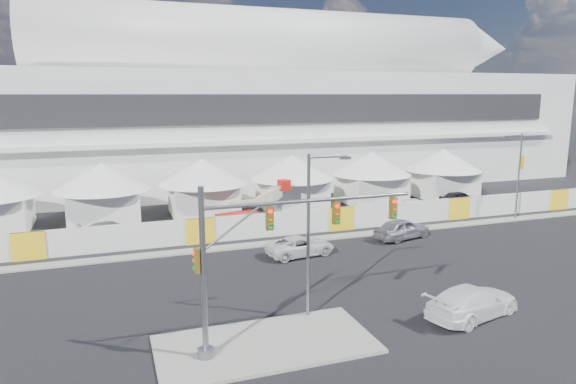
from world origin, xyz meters
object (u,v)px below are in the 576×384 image
object	(u,v)px
lot_car_a	(417,206)
lot_car_c	(112,231)
pickup_curb	(300,246)
streetlight_median	(312,224)
sedan_silver	(402,229)
pickup_near	(472,302)
streetlight_curb	(518,170)
traffic_mast	(251,259)
boom_lift	(245,214)
lot_car_b	(460,198)

from	to	relation	value
lot_car_a	lot_car_c	size ratio (longest dim) A/B	0.76
pickup_curb	streetlight_median	size ratio (longest dim) A/B	0.60
sedan_silver	streetlight_median	bearing A→B (deg)	118.27
pickup_near	streetlight_curb	xyz separation A→B (m)	(17.59, 16.05, 3.79)
sedan_silver	streetlight_median	size ratio (longest dim) A/B	0.58
sedan_silver	streetlight_curb	size ratio (longest dim) A/B	0.62
pickup_curb	lot_car_c	xyz separation A→B (m)	(-12.72, 8.79, 0.03)
sedan_silver	pickup_near	world-z (taller)	sedan_silver
sedan_silver	traffic_mast	world-z (taller)	traffic_mast
traffic_mast	boom_lift	xyz separation A→B (m)	(5.51, 22.25, -3.39)
lot_car_a	pickup_near	bearing A→B (deg)	166.98
pickup_curb	streetlight_curb	world-z (taller)	streetlight_curb
lot_car_a	lot_car_c	world-z (taller)	lot_car_c
lot_car_a	traffic_mast	world-z (taller)	traffic_mast
boom_lift	pickup_curb	bearing A→B (deg)	-95.37
pickup_near	streetlight_median	xyz separation A→B (m)	(-7.90, 2.75, 4.15)
pickup_curb	lot_car_a	world-z (taller)	pickup_curb
traffic_mast	boom_lift	size ratio (longest dim) A/B	1.37
lot_car_b	traffic_mast	world-z (taller)	traffic_mast
pickup_curb	traffic_mast	bearing A→B (deg)	142.99
traffic_mast	streetlight_curb	xyz separation A→B (m)	(29.40, 15.88, 0.25)
sedan_silver	boom_lift	xyz separation A→B (m)	(-10.70, 8.50, 0.14)
pickup_curb	lot_car_a	distance (m)	18.04
lot_car_a	streetlight_median	size ratio (longest dim) A/B	0.45
pickup_curb	lot_car_b	world-z (taller)	lot_car_b
boom_lift	pickup_near	bearing A→B (deg)	-88.42
pickup_near	boom_lift	xyz separation A→B (m)	(-6.30, 22.43, 0.15)
pickup_curb	lot_car_a	xyz separation A→B (m)	(15.67, 8.94, -0.07)
pickup_near	lot_car_c	bearing A→B (deg)	24.03
sedan_silver	traffic_mast	size ratio (longest dim) A/B	0.48
streetlight_median	lot_car_b	bearing A→B (deg)	39.11
lot_car_b	lot_car_a	bearing A→B (deg)	100.74
lot_car_a	sedan_silver	bearing A→B (deg)	153.56
lot_car_c	sedan_silver	bearing A→B (deg)	-121.77
lot_car_c	boom_lift	xyz separation A→B (m)	(11.22, 0.98, 0.25)
traffic_mast	boom_lift	world-z (taller)	traffic_mast
traffic_mast	boom_lift	distance (m)	23.17
pickup_near	traffic_mast	world-z (taller)	traffic_mast
lot_car_c	boom_lift	world-z (taller)	boom_lift
boom_lift	lot_car_a	bearing A→B (deg)	-16.86
lot_car_a	streetlight_median	distance (m)	26.96
traffic_mast	pickup_near	bearing A→B (deg)	-0.85
streetlight_curb	sedan_silver	bearing A→B (deg)	-170.84
lot_car_c	traffic_mast	size ratio (longest dim) A/B	0.49
lot_car_a	lot_car_b	xyz separation A→B (m)	(5.96, 1.26, 0.12)
lot_car_a	lot_car_b	size ratio (longest dim) A/B	0.86
sedan_silver	lot_car_c	size ratio (longest dim) A/B	0.98
streetlight_curb	boom_lift	world-z (taller)	streetlight_curb
lot_car_b	streetlight_curb	xyz separation A→B (m)	(0.76, -6.81, 3.87)
pickup_curb	sedan_silver	bearing A→B (deg)	-89.80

